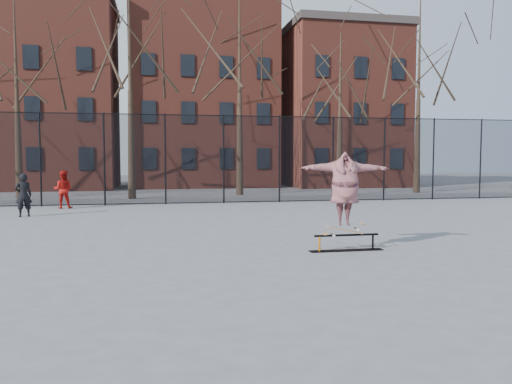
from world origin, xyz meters
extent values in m
plane|color=slate|center=(0.00, 0.00, 0.00)|extent=(100.00, 100.00, 0.00)
cube|color=black|center=(2.40, 1.01, 0.01)|extent=(1.70, 0.26, 0.01)
cylinder|color=orange|center=(1.77, 1.01, 0.18)|extent=(0.04, 0.04, 0.35)
cylinder|color=black|center=(3.03, 1.01, 0.18)|extent=(0.04, 0.04, 0.35)
cylinder|color=black|center=(2.40, 1.01, 0.35)|extent=(1.50, 0.05, 0.05)
imported|color=#5B327E|center=(2.35, 1.01, 1.30)|extent=(2.08, 0.89, 1.64)
imported|color=black|center=(-6.38, 9.26, 0.76)|extent=(0.65, 0.54, 1.52)
imported|color=#9E110E|center=(-5.54, 12.00, 0.77)|extent=(0.79, 0.63, 1.55)
cylinder|color=black|center=(-6.60, 13.00, 2.00)|extent=(0.07, 0.07, 4.00)
cylinder|color=black|center=(-4.00, 13.00, 2.00)|extent=(0.07, 0.07, 4.00)
cylinder|color=black|center=(-1.40, 13.00, 2.00)|extent=(0.07, 0.07, 4.00)
cylinder|color=black|center=(1.20, 13.00, 2.00)|extent=(0.07, 0.07, 4.00)
cylinder|color=black|center=(3.80, 13.00, 2.00)|extent=(0.07, 0.07, 4.00)
cylinder|color=black|center=(6.40, 13.00, 2.00)|extent=(0.07, 0.07, 4.00)
cylinder|color=black|center=(9.00, 13.00, 2.00)|extent=(0.07, 0.07, 4.00)
cylinder|color=black|center=(11.60, 13.00, 2.00)|extent=(0.07, 0.07, 4.00)
cylinder|color=black|center=(14.20, 13.00, 2.00)|extent=(0.07, 0.07, 4.00)
cube|color=black|center=(0.00, 13.00, 2.00)|extent=(34.00, 0.01, 4.00)
cylinder|color=black|center=(0.00, 13.00, 3.96)|extent=(34.00, 0.04, 0.04)
cone|color=black|center=(-8.50, 17.80, 2.31)|extent=(0.40, 0.40, 4.62)
cone|color=black|center=(-3.00, 16.50, 2.31)|extent=(0.40, 0.40, 4.62)
cone|color=black|center=(2.50, 17.80, 2.31)|extent=(0.40, 0.40, 4.62)
cone|color=black|center=(8.00, 16.50, 2.31)|extent=(0.40, 0.40, 4.62)
cone|color=black|center=(13.50, 17.80, 2.31)|extent=(0.40, 0.40, 4.62)
cube|color=brown|center=(-9.00, 26.00, 6.00)|extent=(9.00, 7.00, 12.00)
cube|color=brown|center=(1.50, 26.00, 6.50)|extent=(10.00, 7.00, 13.00)
cube|color=brown|center=(11.50, 26.00, 5.50)|extent=(8.00, 7.00, 11.00)
camera|label=1|loc=(-1.72, -9.44, 2.09)|focal=35.00mm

